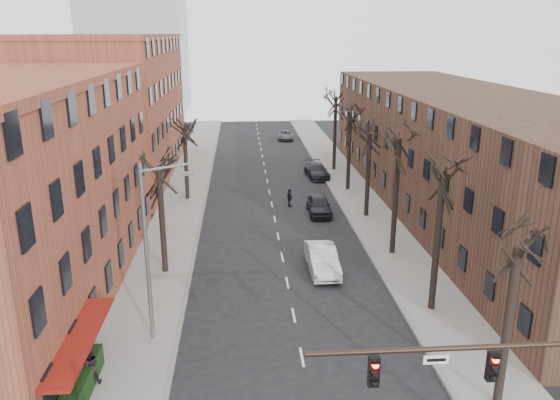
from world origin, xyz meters
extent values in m
cube|color=gray|center=(-8.00, 35.00, 0.07)|extent=(4.00, 90.00, 0.15)
cube|color=gray|center=(8.00, 35.00, 0.07)|extent=(4.00, 90.00, 0.15)
cube|color=brown|center=(-16.00, 44.00, 7.00)|extent=(12.00, 28.00, 14.00)
cube|color=#4A3122|center=(16.00, 30.00, 5.00)|extent=(12.00, 50.00, 10.00)
cube|color=maroon|center=(-9.40, 6.00, 0.00)|extent=(1.20, 7.00, 0.15)
cube|color=#1A3512|center=(-9.50, 5.00, 0.65)|extent=(0.80, 6.00, 1.00)
cylinder|color=black|center=(3.00, -1.00, 6.00)|extent=(8.00, 0.16, 0.16)
cube|color=black|center=(4.50, -1.00, 5.35)|extent=(0.32, 0.22, 0.95)
cube|color=black|center=(1.00, -1.00, 5.35)|extent=(0.32, 0.22, 0.95)
cube|color=silver|center=(2.80, -1.00, 5.65)|extent=(0.75, 0.04, 0.28)
cylinder|color=slate|center=(-7.20, 10.00, 4.50)|extent=(0.20, 0.20, 9.00)
cylinder|color=slate|center=(-6.10, 10.00, 8.80)|extent=(2.39, 0.12, 0.46)
cube|color=slate|center=(-5.10, 10.00, 8.50)|extent=(0.50, 0.22, 0.14)
imported|color=silver|center=(2.37, 17.58, 0.82)|extent=(1.79, 4.99, 1.64)
imported|color=black|center=(3.80, 29.10, 0.78)|extent=(1.91, 4.60, 1.56)
imported|color=black|center=(5.30, 41.22, 0.72)|extent=(2.43, 5.14, 1.45)
imported|color=#57595E|center=(3.80, 62.81, 0.63)|extent=(2.45, 4.68, 1.26)
imported|color=black|center=(-9.28, 6.46, 1.01)|extent=(0.99, 0.88, 1.71)
imported|color=black|center=(1.52, 31.27, 0.81)|extent=(0.66, 1.02, 1.61)
camera|label=1|loc=(-2.66, -14.23, 14.61)|focal=35.00mm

